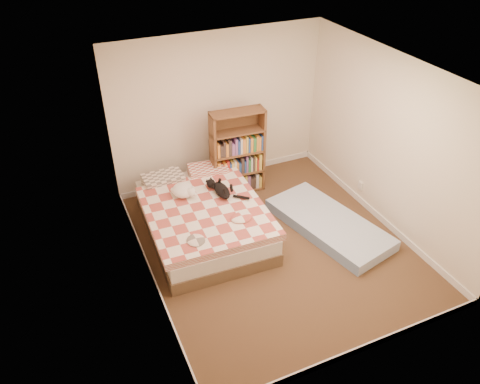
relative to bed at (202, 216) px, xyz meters
name	(u,v)px	position (x,y,z in m)	size (l,w,h in m)	color
room	(277,173)	(0.80, -0.71, 0.93)	(3.51, 4.01, 2.51)	#4F3721
bed	(202,216)	(0.00, 0.00, 0.00)	(1.67, 2.23, 0.58)	brown
bookshelf	(237,162)	(0.90, 0.80, 0.27)	(0.87, 0.34, 1.42)	#4F381B
floor_mattress	(329,224)	(1.71, -0.71, -0.18)	(0.85, 1.90, 0.17)	#7CA0CF
black_cat	(221,189)	(0.34, 0.09, 0.33)	(0.34, 0.72, 0.16)	black
white_dog	(184,190)	(-0.17, 0.25, 0.34)	(0.36, 0.40, 0.17)	white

